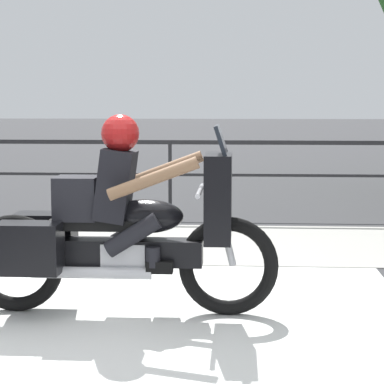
% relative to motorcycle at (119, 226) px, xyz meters
% --- Properties ---
extents(ground_plane, '(120.00, 120.00, 0.00)m').
position_rel_motorcycle_xyz_m(ground_plane, '(-0.05, -0.52, -0.69)').
color(ground_plane, '#38383A').
extents(sidewalk_band, '(44.00, 2.40, 0.01)m').
position_rel_motorcycle_xyz_m(sidewalk_band, '(-0.05, 2.88, -0.68)').
color(sidewalk_band, '#A8A59E').
rests_on(sidewalk_band, ground).
extents(crosswalk_band, '(3.74, 6.00, 0.01)m').
position_rel_motorcycle_xyz_m(crosswalk_band, '(0.40, -0.72, -0.68)').
color(crosswalk_band, silver).
rests_on(crosswalk_band, ground).
extents(fence_railing, '(36.00, 0.05, 1.09)m').
position_rel_motorcycle_xyz_m(fence_railing, '(-0.05, 4.86, 0.17)').
color(fence_railing, '#232326').
rests_on(fence_railing, ground).
extents(motorcycle, '(2.43, 0.76, 1.54)m').
position_rel_motorcycle_xyz_m(motorcycle, '(0.00, 0.00, 0.00)').
color(motorcycle, black).
rests_on(motorcycle, ground).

